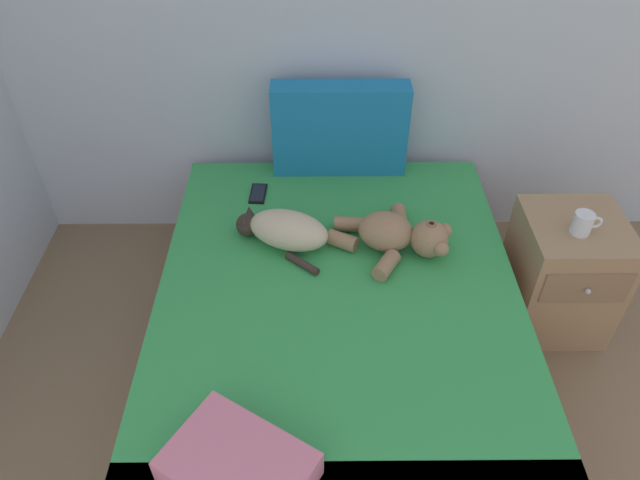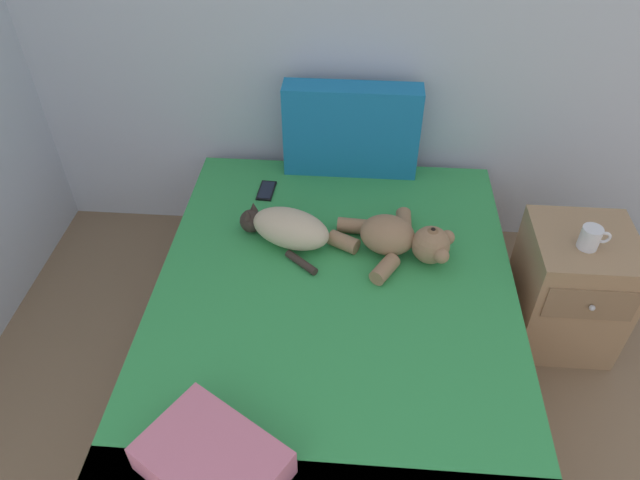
% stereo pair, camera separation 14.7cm
% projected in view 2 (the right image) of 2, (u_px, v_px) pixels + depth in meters
% --- Properties ---
extents(wall_back, '(4.08, 0.06, 2.48)m').
position_uv_depth(wall_back, '(453.00, 0.00, 2.50)').
color(wall_back, silver).
rests_on(wall_back, ground_plane).
extents(bed, '(1.47, 1.94, 0.47)m').
position_uv_depth(bed, '(333.00, 340.00, 2.39)').
color(bed, '#9E7A56').
rests_on(bed, ground_plane).
extents(patterned_cushion, '(0.63, 0.13, 0.45)m').
position_uv_depth(patterned_cushion, '(351.00, 130.00, 2.74)').
color(patterned_cushion, '#1972AD').
rests_on(patterned_cushion, bed).
extents(cat, '(0.42, 0.35, 0.15)m').
position_uv_depth(cat, '(286.00, 228.00, 2.45)').
color(cat, '#C6B293').
rests_on(cat, bed).
extents(teddy_bear, '(0.52, 0.44, 0.17)m').
position_uv_depth(teddy_bear, '(400.00, 239.00, 2.39)').
color(teddy_bear, '#937051').
rests_on(teddy_bear, bed).
extents(cell_phone, '(0.08, 0.15, 0.01)m').
position_uv_depth(cell_phone, '(266.00, 191.00, 2.75)').
color(cell_phone, black).
rests_on(cell_phone, bed).
extents(throw_pillow, '(0.49, 0.45, 0.11)m').
position_uv_depth(throw_pillow, '(213.00, 461.00, 1.69)').
color(throw_pillow, '#D1728C').
rests_on(throw_pillow, bed).
extents(nightstand, '(0.42, 0.45, 0.57)m').
position_uv_depth(nightstand, '(569.00, 288.00, 2.54)').
color(nightstand, '#9E7A56').
rests_on(nightstand, ground_plane).
extents(mug, '(0.12, 0.08, 0.09)m').
position_uv_depth(mug, '(591.00, 238.00, 2.29)').
color(mug, silver).
rests_on(mug, nightstand).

